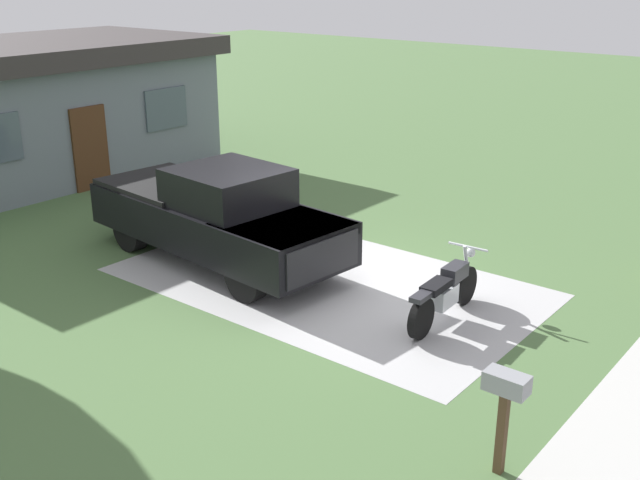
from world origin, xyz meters
The scene contains 6 objects.
ground_plane centered at (0.00, 0.00, 0.00)m, with size 80.00×80.00×0.00m, color #4C6C3E.
driveway_pad centered at (0.00, 0.00, 0.00)m, with size 4.44×7.46×0.01m, color #B1B1B1.
motorcycle centered at (-0.01, -2.42, 0.47)m, with size 2.21×0.70×1.09m.
pickup_truck centered at (-0.48, 2.33, 0.95)m, with size 2.49×5.77×1.90m.
mailbox centered at (-3.06, -4.88, 0.98)m, with size 0.26×0.48×1.26m.
neighbor_house centered at (1.06, 10.89, 1.79)m, with size 9.60×5.60×3.50m.
Camera 1 is at (-9.91, -7.77, 5.39)m, focal length 42.59 mm.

